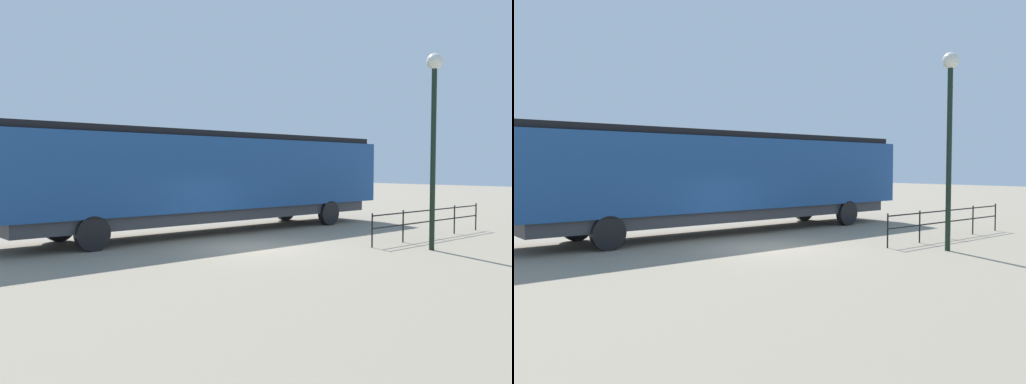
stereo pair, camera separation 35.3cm
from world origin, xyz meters
TOP-DOWN VIEW (x-y plane):
  - ground_plane at (0.00, 0.00)m, footprint 120.00×120.00m
  - locomotive at (-4.16, 1.78)m, footprint 3.10×17.35m
  - lamp_post at (4.06, 3.91)m, footprint 0.50×0.50m
  - platform_fence at (2.51, 6.47)m, footprint 0.05×7.14m

SIDE VIEW (x-z plane):
  - ground_plane at x=0.00m, z-range 0.00..0.00m
  - platform_fence at x=2.51m, z-range 0.16..1.28m
  - locomotive at x=-4.16m, z-range 0.26..4.22m
  - lamp_post at x=4.06m, z-range 1.18..7.32m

